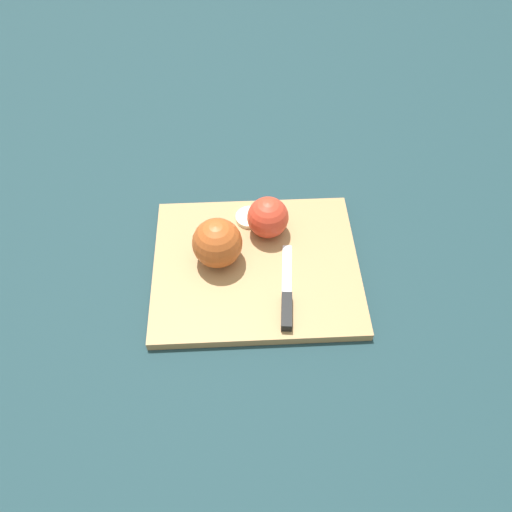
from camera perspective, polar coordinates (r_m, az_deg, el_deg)
ground_plane at (r=0.86m, az=0.00°, el=-1.49°), size 4.00×4.00×0.00m
cutting_board at (r=0.86m, az=0.00°, el=-1.16°), size 0.37×0.32×0.02m
apple_half_left at (r=0.83m, az=-4.47°, el=1.50°), size 0.08×0.08×0.08m
apple_half_right at (r=0.87m, az=1.35°, el=4.43°), size 0.07×0.07×0.07m
knife at (r=0.80m, az=3.53°, el=-5.23°), size 0.04×0.17×0.02m
apple_slice at (r=0.91m, az=-0.81°, el=4.43°), size 0.05×0.05×0.01m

